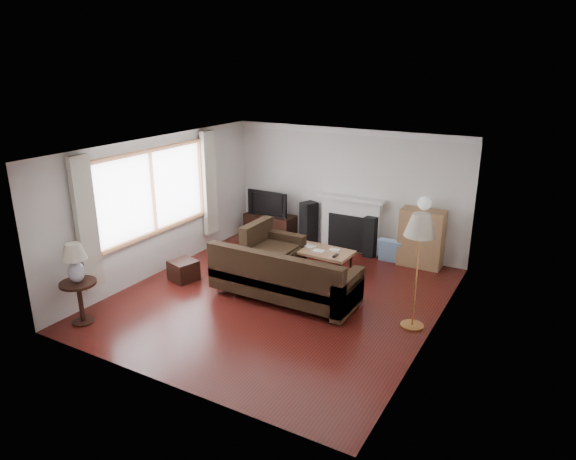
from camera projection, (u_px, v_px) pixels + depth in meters
The scene contains 17 objects.
room at pixel (279, 226), 8.17m from camera, with size 5.10×5.60×2.54m.
window at pixel (153, 192), 9.05m from camera, with size 0.12×2.74×1.54m, color brown.
curtain_near at pixel (86, 223), 7.82m from camera, with size 0.10×0.35×2.10m, color beige.
curtain_far at pixel (209, 183), 10.33m from camera, with size 0.10×0.35×2.10m, color beige.
fireplace at pixel (351, 224), 10.49m from camera, with size 1.40×0.26×1.15m, color white.
tv_stand at pixel (270, 226), 11.30m from camera, with size 1.10×0.49×0.55m, color black.
television at pixel (270, 202), 11.13m from camera, with size 0.95×0.12×0.55m, color black.
speaker_left at pixel (309, 224), 10.85m from camera, with size 0.26×0.31×0.94m, color black.
speaker_right at pixel (371, 236), 10.24m from camera, with size 0.23×0.28×0.83m, color black.
bookshelf at pixel (421, 238), 9.70m from camera, with size 0.81×0.39×1.12m, color #997047.
globe_lamp at pixel (424, 203), 9.49m from camera, with size 0.26×0.26×0.26m, color white.
sectional_sofa at pixel (284, 275), 8.38m from camera, with size 2.63×1.92×0.85m, color black.
coffee_table at pixel (321, 261), 9.48m from camera, with size 1.16×0.63×0.46m, color #936946.
footstool at pixel (184, 270), 9.19m from camera, with size 0.43×0.43×0.36m, color black.
floor_lamp at pixel (417, 272), 7.35m from camera, with size 0.45×0.45×1.75m, color #C18243.
side_table at pixel (81, 302), 7.65m from camera, with size 0.53×0.53×0.67m, color black.
table_lamp at pixel (75, 263), 7.45m from camera, with size 0.37×0.37×0.59m, color silver.
Camera 1 is at (3.95, -6.69, 3.79)m, focal length 32.00 mm.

